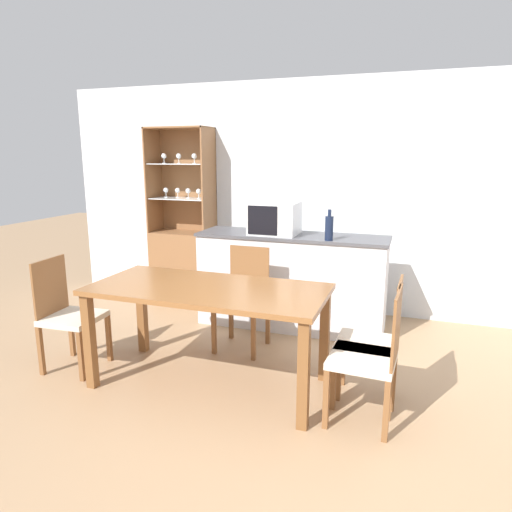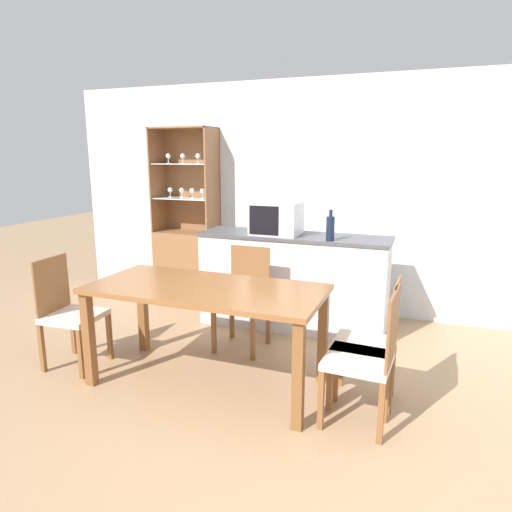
{
  "view_description": "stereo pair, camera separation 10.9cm",
  "coord_description": "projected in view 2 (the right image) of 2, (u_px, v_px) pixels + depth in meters",
  "views": [
    {
      "loc": [
        0.77,
        -2.41,
        1.74
      ],
      "look_at": [
        -0.51,
        1.25,
        0.88
      ],
      "focal_mm": 32.0,
      "sensor_mm": 36.0,
      "label": 1
    },
    {
      "loc": [
        0.87,
        -2.38,
        1.74
      ],
      "look_at": [
        -0.51,
        1.25,
        0.88
      ],
      "focal_mm": 32.0,
      "sensor_mm": 36.0,
      "label": 2
    }
  ],
  "objects": [
    {
      "name": "ground_plane",
      "position": [
        261.0,
        440.0,
        2.85
      ],
      "size": [
        18.0,
        18.0,
        0.0
      ],
      "primitive_type": "plane",
      "color": "#A37F5B"
    },
    {
      "name": "wall_back",
      "position": [
        345.0,
        199.0,
        4.97
      ],
      "size": [
        6.8,
        0.06,
        2.55
      ],
      "color": "silver",
      "rests_on": "ground_plane"
    },
    {
      "name": "kitchen_counter",
      "position": [
        293.0,
        281.0,
        4.65
      ],
      "size": [
        1.91,
        0.55,
        0.96
      ],
      "color": "silver",
      "rests_on": "ground_plane"
    },
    {
      "name": "display_cabinet",
      "position": [
        188.0,
        251.0,
        5.57
      ],
      "size": [
        0.75,
        0.38,
        2.05
      ],
      "color": "brown",
      "rests_on": "ground_plane"
    },
    {
      "name": "dining_table",
      "position": [
        206.0,
        299.0,
        3.43
      ],
      "size": [
        1.77,
        0.82,
        0.78
      ],
      "color": "brown",
      "rests_on": "ground_plane"
    },
    {
      "name": "dining_chair_side_right_far",
      "position": [
        371.0,
        344.0,
        3.17
      ],
      "size": [
        0.43,
        0.43,
        0.92
      ],
      "rotation": [
        0.0,
        0.0,
        1.54
      ],
      "color": "beige",
      "rests_on": "ground_plane"
    },
    {
      "name": "dining_chair_side_right_near",
      "position": [
        366.0,
        358.0,
        2.94
      ],
      "size": [
        0.44,
        0.44,
        0.92
      ],
      "rotation": [
        0.0,
        0.0,
        1.52
      ],
      "color": "beige",
      "rests_on": "ground_plane"
    },
    {
      "name": "dining_chair_side_left_near",
      "position": [
        69.0,
        313.0,
        3.78
      ],
      "size": [
        0.44,
        0.44,
        0.92
      ],
      "rotation": [
        0.0,
        0.0,
        -1.51
      ],
      "color": "beige",
      "rests_on": "ground_plane"
    },
    {
      "name": "dining_chair_head_far",
      "position": [
        244.0,
        299.0,
        4.15
      ],
      "size": [
        0.43,
        0.43,
        0.92
      ],
      "rotation": [
        0.0,
        0.0,
        3.12
      ],
      "color": "beige",
      "rests_on": "ground_plane"
    },
    {
      "name": "microwave",
      "position": [
        276.0,
        218.0,
        4.54
      ],
      "size": [
        0.47,
        0.39,
        0.32
      ],
      "color": "silver",
      "rests_on": "kitchen_counter"
    },
    {
      "name": "wine_bottle",
      "position": [
        330.0,
        228.0,
        4.19
      ],
      "size": [
        0.08,
        0.08,
        0.29
      ],
      "color": "#141E38",
      "rests_on": "kitchen_counter"
    }
  ]
}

